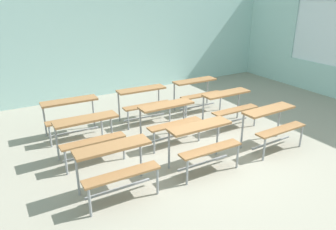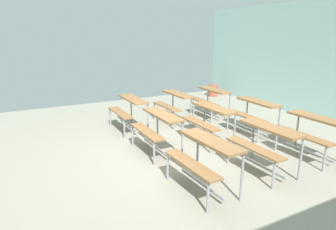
{
  "view_description": "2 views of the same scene",
  "coord_description": "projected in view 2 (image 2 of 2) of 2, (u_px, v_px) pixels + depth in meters",
  "views": [
    {
      "loc": [
        -3.2,
        -4.0,
        2.81
      ],
      "look_at": [
        -0.36,
        0.94,
        0.56
      ],
      "focal_mm": 34.17,
      "sensor_mm": 36.0,
      "label": 1
    },
    {
      "loc": [
        4.3,
        -2.44,
        2.16
      ],
      "look_at": [
        -1.09,
        0.4,
        0.47
      ],
      "focal_mm": 31.32,
      "sensor_mm": 36.0,
      "label": 2
    }
  ],
  "objects": [
    {
      "name": "desk_bench_r0c0",
      "position": [
        129.0,
        106.0,
        6.7
      ],
      "size": [
        1.1,
        0.59,
        0.74
      ],
      "rotation": [
        0.0,
        0.0,
        0.0
      ],
      "color": "olive",
      "rests_on": "ground"
    },
    {
      "name": "desk_bench_r1c1",
      "position": [
        209.0,
        116.0,
        5.9
      ],
      "size": [
        1.11,
        0.6,
        0.74
      ],
      "rotation": [
        0.0,
        0.0,
        0.01
      ],
      "color": "olive",
      "rests_on": "ground"
    },
    {
      "name": "trash_bin",
      "position": [
        213.0,
        90.0,
        10.5
      ],
      "size": [
        0.35,
        0.35,
        0.4
      ],
      "primitive_type": "cylinder",
      "color": "#9E4C38",
      "rests_on": "ground"
    },
    {
      "name": "desk_bench_r2c1",
      "position": [
        254.0,
        109.0,
        6.42
      ],
      "size": [
        1.12,
        0.62,
        0.74
      ],
      "rotation": [
        0.0,
        0.0,
        -0.03
      ],
      "color": "olive",
      "rests_on": "ground"
    },
    {
      "name": "desk_bench_r1c2",
      "position": [
        265.0,
        138.0,
        4.64
      ],
      "size": [
        1.1,
        0.6,
        0.74
      ],
      "rotation": [
        0.0,
        0.0,
        0.01
      ],
      "color": "olive",
      "rests_on": "ground"
    },
    {
      "name": "desk_bench_r2c0",
      "position": [
        211.0,
        96.0,
        7.78
      ],
      "size": [
        1.11,
        0.62,
        0.74
      ],
      "rotation": [
        0.0,
        0.0,
        -0.02
      ],
      "color": "olive",
      "rests_on": "ground"
    },
    {
      "name": "desk_bench_r2c2",
      "position": [
        312.0,
        127.0,
        5.19
      ],
      "size": [
        1.11,
        0.6,
        0.74
      ],
      "rotation": [
        0.0,
        0.0,
        -0.01
      ],
      "color": "olive",
      "rests_on": "ground"
    },
    {
      "name": "desk_bench_r1c0",
      "position": [
        174.0,
        101.0,
        7.26
      ],
      "size": [
        1.11,
        0.61,
        0.74
      ],
      "rotation": [
        0.0,
        0.0,
        0.02
      ],
      "color": "olive",
      "rests_on": "ground"
    },
    {
      "name": "desk_bench_r0c1",
      "position": [
        157.0,
        123.0,
        5.41
      ],
      "size": [
        1.1,
        0.59,
        0.74
      ],
      "rotation": [
        0.0,
        0.0,
        0.0
      ],
      "color": "olive",
      "rests_on": "ground"
    },
    {
      "name": "desk_bench_r0c2",
      "position": [
        204.0,
        153.0,
        4.07
      ],
      "size": [
        1.12,
        0.63,
        0.74
      ],
      "rotation": [
        0.0,
        0.0,
        0.03
      ],
      "color": "olive",
      "rests_on": "ground"
    },
    {
      "name": "ground",
      "position": [
        176.0,
        158.0,
        5.35
      ],
      "size": [
        10.0,
        9.0,
        0.05
      ],
      "primitive_type": "cube",
      "color": "gray"
    }
  ]
}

